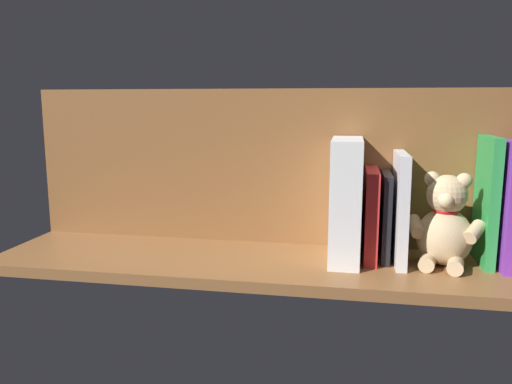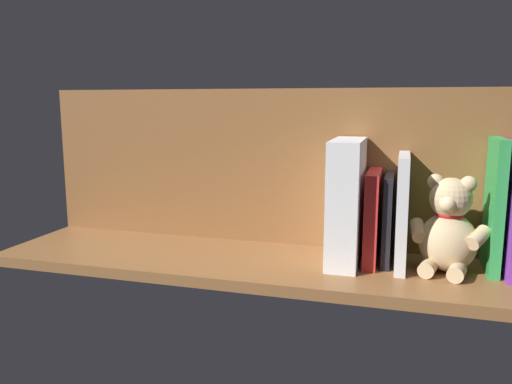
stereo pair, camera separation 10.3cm
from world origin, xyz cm
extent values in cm
cube|color=brown|center=(0.00, 0.00, -1.10)|extent=(108.53, 29.48, 2.20)
cube|color=brown|center=(0.00, -12.49, 17.35)|extent=(108.53, 1.50, 34.70)
cube|color=purple|center=(-47.84, -4.00, 12.37)|extent=(1.60, 14.68, 24.75)
cube|color=green|center=(-45.24, -4.93, 12.64)|extent=(1.97, 12.82, 25.28)
ellipsoid|color=#D1B284|center=(-37.30, -2.03, 5.62)|extent=(12.56, 11.72, 11.23)
sphere|color=#D1B284|center=(-37.30, -2.03, 14.13)|extent=(7.72, 7.72, 7.72)
sphere|color=#D1B284|center=(-40.12, -1.37, 17.02)|extent=(2.98, 2.98, 2.98)
sphere|color=#D1B284|center=(-34.48, -2.68, 17.02)|extent=(2.98, 2.98, 2.98)
sphere|color=beige|center=(-36.55, 1.17, 13.55)|extent=(2.98, 2.98, 2.98)
cylinder|color=#D1B284|center=(-42.17, 0.55, 7.58)|extent=(5.22, 6.06, 4.15)
cylinder|color=#D1B284|center=(-31.78, -1.87, 7.58)|extent=(3.28, 5.79, 4.15)
cylinder|color=#D1B284|center=(-38.67, 3.19, 1.49)|extent=(3.86, 4.78, 2.98)
cylinder|color=#D1B284|center=(-33.75, 2.05, 1.49)|extent=(3.86, 4.78, 2.98)
torus|color=red|center=(-37.30, -2.03, 11.06)|extent=(6.15, 6.15, 0.88)
cube|color=silver|center=(-28.71, -3.22, 10.97)|extent=(2.24, 16.24, 21.96)
cube|color=black|center=(-26.02, -4.76, 8.84)|extent=(1.68, 13.15, 17.68)
cube|color=red|center=(-23.09, -3.93, 9.23)|extent=(2.55, 14.81, 18.46)
cube|color=white|center=(-17.99, -2.39, 12.33)|extent=(6.03, 17.70, 24.65)
camera|label=1|loc=(-18.51, 99.75, 31.73)|focal=35.63mm
camera|label=2|loc=(-28.51, 97.36, 31.73)|focal=35.63mm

